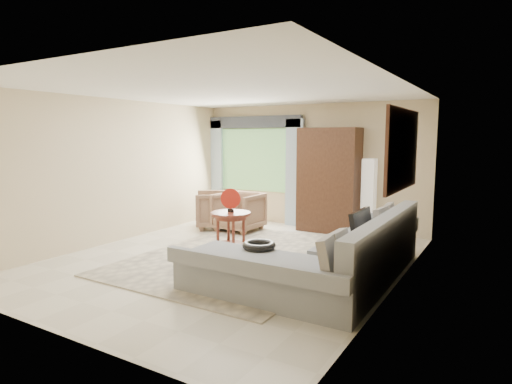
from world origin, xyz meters
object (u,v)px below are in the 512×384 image
Objects in this scene: tv_screen at (362,228)px; armoire at (329,180)px; potted_plant at (228,208)px; sectional_sofa at (335,262)px; armchair_left at (217,210)px; floor_lamp at (369,197)px; armchair_right at (238,212)px; coffee_table at (231,231)px.

tv_screen is 3.06m from armoire.
tv_screen reaches higher than potted_plant.
sectional_sofa reaches higher than armchair_left.
floor_lamp reaches higher than tv_screen.
potted_plant is at bearing 146.67° from tv_screen.
armchair_right is (0.56, -0.01, 0.00)m from armchair_left.
tv_screen is 2.80m from floor_lamp.
sectional_sofa is at bearing -81.67° from floor_lamp.
floor_lamp reaches higher than armchair_right.
coffee_table is at bearing -124.61° from floor_lamp.
potted_plant is 2.56m from armoire.
armchair_left is 2.42m from armoire.
floor_lamp is at bearing 104.50° from tv_screen.
tv_screen is at bearing -8.35° from coffee_table.
tv_screen is (0.27, 0.25, 0.44)m from sectional_sofa.
armchair_right is at bearing 150.78° from tv_screen.
armchair_right is 1.62× the size of potted_plant.
coffee_table is at bearing -109.85° from armoire.
armchair_left is at bearing 179.44° from armchair_right.
tv_screen is at bearing -75.50° from floor_lamp.
sectional_sofa is 1.65× the size of armoire.
armchair_left is 0.58× the size of floor_lamp.
sectional_sofa is 3.92m from armchair_left.
floor_lamp is (1.63, 2.36, 0.40)m from coffee_table.
armchair_left is 3.12m from floor_lamp.
floor_lamp reaches higher than armchair_left.
armoire is at bearing 113.06° from sectional_sofa.
armchair_left is (-1.31, 1.40, 0.04)m from coffee_table.
armchair_right is at bearing 144.95° from sectional_sofa.
tv_screen is 4.05m from armchair_left.
armoire is (2.14, 0.91, 0.66)m from armchair_left.
sectional_sofa is 3.03m from floor_lamp.
armchair_left is 0.91m from potted_plant.
coffee_table is at bearing 171.65° from tv_screen.
armchair_right is (-3.08, 1.72, -0.32)m from tv_screen.
coffee_table is 1.24× the size of potted_plant.
armchair_left is 0.99× the size of armchair_right.
armchair_left reaches higher than coffee_table.
coffee_table is 2.77m from potted_plant.
armoire is (-1.23, 2.90, 0.77)m from sectional_sofa.
tv_screen is at bearing 29.56° from armchair_left.
potted_plant is at bearing -178.72° from armoire.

